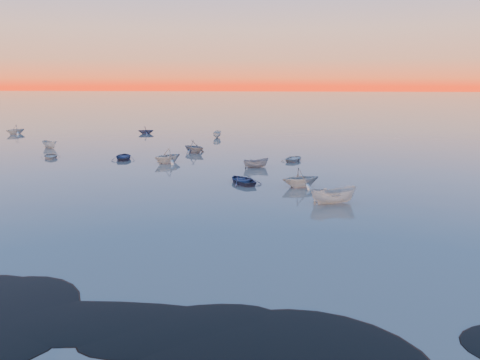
# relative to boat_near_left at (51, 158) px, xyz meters

# --- Properties ---
(ground) EXTENTS (600.00, 600.00, 0.00)m
(ground) POSITION_rel_boat_near_left_xyz_m (31.97, 54.57, 0.00)
(ground) COLOR #6E655B
(ground) RESTS_ON ground
(moored_fleet) EXTENTS (124.00, 58.00, 1.20)m
(moored_fleet) POSITION_rel_boat_near_left_xyz_m (31.97, 7.57, 0.00)
(moored_fleet) COLOR silver
(moored_fleet) RESTS_ON ground
(boat_near_left) EXTENTS (4.06, 3.10, 0.94)m
(boat_near_left) POSITION_rel_boat_near_left_xyz_m (0.00, 0.00, 0.00)
(boat_near_left) COLOR silver
(boat_near_left) RESTS_ON ground
(boat_near_center) EXTENTS (2.85, 4.62, 1.49)m
(boat_near_center) POSITION_rel_boat_near_left_xyz_m (37.35, -21.43, 0.00)
(boat_near_center) COLOR silver
(boat_near_center) RESTS_ON ground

